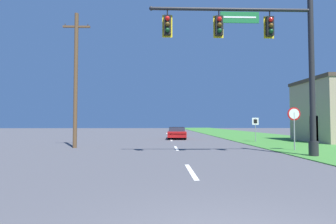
# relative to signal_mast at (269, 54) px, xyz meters

# --- Properties ---
(grass_verge_right) EXTENTS (10.00, 110.00, 0.04)m
(grass_verge_right) POSITION_rel_signal_mast_xyz_m (6.22, 20.31, -4.96)
(grass_verge_right) COLOR #38752D
(grass_verge_right) RESTS_ON ground
(road_center_line) EXTENTS (0.16, 34.80, 0.01)m
(road_center_line) POSITION_rel_signal_mast_xyz_m (-4.28, 12.31, -4.98)
(road_center_line) COLOR silver
(road_center_line) RESTS_ON ground
(signal_mast) EXTENTS (8.20, 0.47, 8.04)m
(signal_mast) POSITION_rel_signal_mast_xyz_m (0.00, 0.00, 0.00)
(signal_mast) COLOR #232326
(signal_mast) RESTS_ON grass_verge_right
(car_ahead) EXTENTS (2.04, 4.31, 1.19)m
(car_ahead) POSITION_rel_signal_mast_xyz_m (-3.60, 14.43, -4.38)
(car_ahead) COLOR black
(car_ahead) RESTS_ON ground
(stop_sign) EXTENTS (0.76, 0.07, 2.50)m
(stop_sign) POSITION_rel_signal_mast_xyz_m (2.52, 2.56, -3.12)
(stop_sign) COLOR gray
(stop_sign) RESTS_ON grass_verge_right
(route_sign_post) EXTENTS (0.55, 0.06, 2.03)m
(route_sign_post) POSITION_rel_signal_mast_xyz_m (2.80, 9.57, -3.46)
(route_sign_post) COLOR gray
(route_sign_post) RESTS_ON grass_verge_right
(utility_pole_near) EXTENTS (1.80, 0.26, 8.95)m
(utility_pole_near) POSITION_rel_signal_mast_xyz_m (-10.91, 4.87, -0.35)
(utility_pole_near) COLOR brown
(utility_pole_near) RESTS_ON ground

